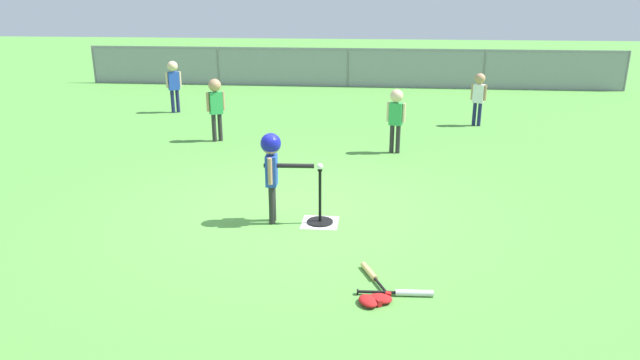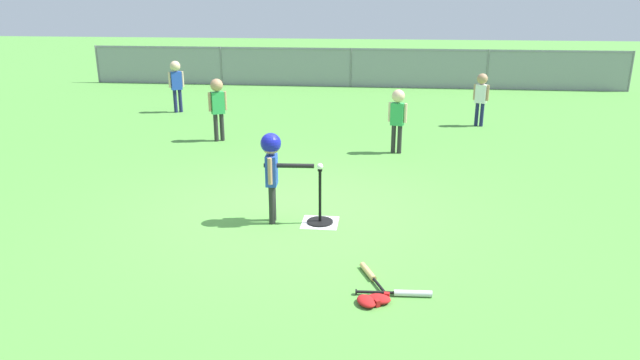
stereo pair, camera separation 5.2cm
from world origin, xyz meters
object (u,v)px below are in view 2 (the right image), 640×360
spare_bat_silver (405,293)px  glove_by_plate (379,299)px  batting_tee (320,214)px  batter_child (272,160)px  spare_bat_wood (370,275)px  fielder_deep_right (398,113)px  glove_near_bats (367,301)px  fielder_deep_left (481,92)px  fielder_near_left (217,101)px  baseball_on_tee (320,166)px  fielder_deep_center (176,79)px

spare_bat_silver → glove_by_plate: size_ratio=3.01×
batting_tee → batter_child: 0.89m
batter_child → spare_bat_wood: 1.95m
fielder_deep_right → glove_near_bats: bearing=-93.6°
batter_child → fielder_deep_left: batter_child is taller
fielder_near_left → glove_near_bats: size_ratio=4.36×
baseball_on_tee → batter_child: batter_child is taller
batter_child → spare_bat_wood: (1.22, -1.31, -0.76)m
batting_tee → fielder_deep_left: bearing=64.5°
spare_bat_wood → glove_by_plate: 0.47m
fielder_deep_left → glove_near_bats: 7.92m
batter_child → spare_bat_wood: batter_child is taller
fielder_near_left → fielder_deep_center: size_ratio=0.98×
fielder_deep_right → spare_bat_wood: 4.77m
batter_child → fielder_deep_right: 3.73m
baseball_on_tee → fielder_deep_left: bearing=64.5°
spare_bat_silver → glove_by_plate: bearing=-149.7°
baseball_on_tee → fielder_deep_left: fielder_deep_left is taller
fielder_near_left → glove_by_plate: fielder_near_left is taller
fielder_deep_left → fielder_near_left: bearing=-159.7°
glove_by_plate → glove_near_bats: size_ratio=0.87×
fielder_deep_left → glove_near_bats: (-2.10, -7.60, -0.68)m
fielder_deep_right → baseball_on_tee: bearing=-106.1°
baseball_on_tee → fielder_deep_center: size_ratio=0.06×
spare_bat_wood → spare_bat_silver: bearing=-44.8°
spare_bat_silver → spare_bat_wood: bearing=135.2°
batting_tee → baseball_on_tee: baseball_on_tee is taller
spare_bat_silver → batting_tee: bearing=120.4°
fielder_deep_left → fielder_deep_center: fielder_deep_center is taller
batting_tee → spare_bat_wood: size_ratio=1.09×
batter_child → glove_by_plate: size_ratio=4.74×
fielder_deep_right → glove_by_plate: bearing=-92.5°
batter_child → fielder_deep_center: (-3.54, 6.48, -0.02)m
fielder_deep_right → glove_by_plate: fielder_deep_right is taller
baseball_on_tee → fielder_deep_center: 7.64m
fielder_near_left → glove_near_bats: bearing=-62.3°
fielder_deep_left → glove_near_bats: size_ratio=4.09×
baseball_on_tee → spare_bat_wood: 1.65m
fielder_near_left → spare_bat_silver: fielder_near_left is taller
batter_child → glove_by_plate: 2.34m
fielder_deep_left → fielder_near_left: fielder_near_left is taller
fielder_near_left → spare_bat_silver: bearing=-58.8°
batter_child → fielder_deep_left: size_ratio=1.01×
fielder_deep_right → fielder_near_left: fielder_near_left is taller
spare_bat_wood → glove_near_bats: size_ratio=2.31×
glove_by_plate → glove_near_bats: 0.12m
spare_bat_silver → glove_near_bats: bearing=-150.5°
fielder_deep_right → spare_bat_wood: bearing=-93.8°
baseball_on_tee → spare_bat_wood: baseball_on_tee is taller
baseball_on_tee → glove_near_bats: baseball_on_tee is taller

